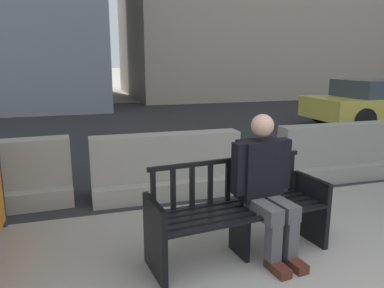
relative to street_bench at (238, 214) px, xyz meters
The scene contains 6 objects.
street_asphalt 7.36m from the street_bench, 86.01° to the left, with size 120.00×12.00×0.01m, color #28282B.
street_bench is the anchor object (origin of this frame).
seated_person 0.38m from the street_bench, ahead, with size 0.59×0.75×1.31m.
jersey_barrier_centre 1.80m from the street_bench, 98.25° to the left, with size 2.01×0.70×0.84m.
jersey_barrier_right 3.04m from the street_bench, 35.31° to the left, with size 2.01×0.71×0.84m.
car_taxi_near 8.63m from the street_bench, 39.23° to the left, with size 4.07×1.91×1.28m.
Camera 1 is at (-1.87, -1.60, 1.78)m, focal length 35.00 mm.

